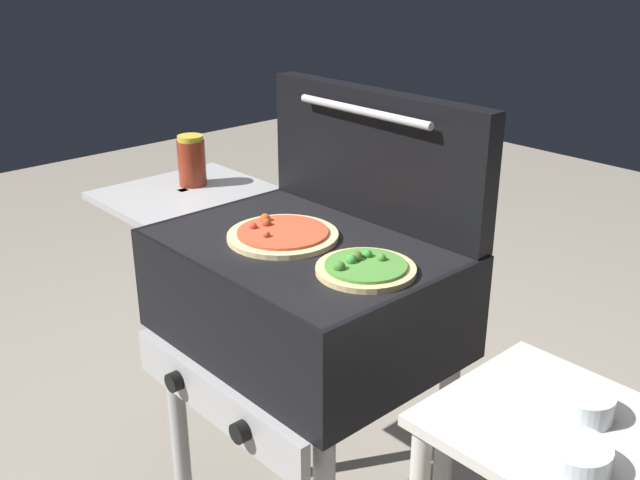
# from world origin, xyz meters

# --- Properties ---
(grill) EXTENTS (0.96, 0.53, 0.90)m
(grill) POSITION_xyz_m (-0.01, -0.00, 0.76)
(grill) COLOR black
(grill) RESTS_ON ground_plane
(grill_lid_open) EXTENTS (0.63, 0.08, 0.30)m
(grill_lid_open) POSITION_xyz_m (0.00, 0.21, 1.05)
(grill_lid_open) COLOR black
(grill_lid_open) RESTS_ON grill
(pizza_pepperoni) EXTENTS (0.24, 0.24, 0.03)m
(pizza_pepperoni) POSITION_xyz_m (-0.05, -0.02, 0.91)
(pizza_pepperoni) COLOR beige
(pizza_pepperoni) RESTS_ON grill
(pizza_veggie) EXTENTS (0.20, 0.20, 0.04)m
(pizza_veggie) POSITION_xyz_m (0.20, -0.01, 0.91)
(pizza_veggie) COLOR #E0C17F
(pizza_veggie) RESTS_ON grill
(sauce_jar) EXTENTS (0.07, 0.07, 0.13)m
(sauce_jar) POSITION_xyz_m (-0.50, 0.05, 0.97)
(sauce_jar) COLOR maroon
(sauce_jar) RESTS_ON grill
(topping_bowl_near) EXTENTS (0.10, 0.10, 0.04)m
(topping_bowl_near) POSITION_xyz_m (0.71, -0.09, 0.79)
(topping_bowl_near) COLOR silver
(topping_bowl_near) RESTS_ON prep_table
(topping_bowl_far) EXTENTS (0.09, 0.09, 0.04)m
(topping_bowl_far) POSITION_xyz_m (0.65, 0.04, 0.79)
(topping_bowl_far) COLOR silver
(topping_bowl_far) RESTS_ON prep_table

